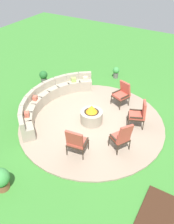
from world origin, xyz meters
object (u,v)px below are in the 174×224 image
at_px(fire_pit, 92,115).
at_px(potted_plant_0, 0,179).
at_px(lounge_chair_front_left, 76,141).
at_px(potted_plant_1, 116,72).
at_px(potted_plant_2, 44,76).
at_px(curved_stone_bench, 50,99).
at_px(lounge_chair_back_right, 122,93).
at_px(lounge_chair_front_right, 122,137).
at_px(lounge_chair_back_left, 139,114).

bearing_deg(fire_pit, potted_plant_0, 168.84).
distance_m(lounge_chair_front_left, potted_plant_1, 5.63).
bearing_deg(potted_plant_0, fire_pit, -11.16).
distance_m(lounge_chair_front_left, potted_plant_2, 5.04).
relative_size(fire_pit, curved_stone_bench, 0.19).
distance_m(curved_stone_bench, potted_plant_2, 2.01).
relative_size(lounge_chair_back_right, potted_plant_0, 1.43).
relative_size(curved_stone_bench, lounge_chair_front_left, 4.09).
xyz_separation_m(lounge_chair_front_left, lounge_chair_front_right, (0.92, -1.16, 0.01)).
bearing_deg(potted_plant_0, lounge_chair_front_left, -28.59).
relative_size(fire_pit, potted_plant_2, 1.27).
height_order(curved_stone_bench, lounge_chair_back_left, lounge_chair_back_left).
distance_m(curved_stone_bench, lounge_chair_back_right, 3.04).
relative_size(fire_pit, lounge_chair_back_right, 0.81).
xyz_separation_m(fire_pit, lounge_chair_front_right, (-0.79, -1.57, 0.28)).
relative_size(lounge_chair_front_left, lounge_chair_back_left, 1.03).
bearing_deg(lounge_chair_front_right, curved_stone_bench, 106.43).
distance_m(lounge_chair_front_right, lounge_chair_back_left, 1.48).
distance_m(fire_pit, lounge_chair_back_right, 1.77).
xyz_separation_m(potted_plant_0, potted_plant_1, (7.65, -0.04, -0.07)).
relative_size(curved_stone_bench, lounge_chair_back_left, 4.20).
height_order(lounge_chair_back_left, potted_plant_0, lounge_chair_back_left).
bearing_deg(fire_pit, curved_stone_bench, 88.26).
xyz_separation_m(lounge_chair_front_right, potted_plant_1, (4.58, 2.29, -0.31)).
xyz_separation_m(curved_stone_bench, lounge_chair_back_right, (1.61, -2.57, 0.22)).
height_order(lounge_chair_front_left, lounge_chair_back_right, lounge_chair_front_left).
distance_m(lounge_chair_front_left, lounge_chair_back_left, 2.69).
xyz_separation_m(potted_plant_1, potted_plant_2, (-2.33, 2.77, 0.07)).
bearing_deg(lounge_chair_back_left, lounge_chair_front_right, 155.41).
xyz_separation_m(curved_stone_bench, lounge_chair_back_left, (0.63, -3.67, 0.23)).
distance_m(lounge_chair_back_left, potted_plant_1, 3.89).
relative_size(lounge_chair_front_left, potted_plant_0, 1.51).
distance_m(lounge_chair_front_right, potted_plant_0, 3.86).
bearing_deg(lounge_chair_back_right, lounge_chair_front_right, 136.12).
height_order(lounge_chair_front_left, potted_plant_1, lounge_chair_front_left).
bearing_deg(fire_pit, potted_plant_2, 67.26).
relative_size(fire_pit, lounge_chair_front_right, 0.74).
bearing_deg(lounge_chair_front_right, potted_plant_1, 56.23).
height_order(lounge_chair_front_right, potted_plant_2, lounge_chair_front_right).
bearing_deg(potted_plant_0, lounge_chair_back_left, -27.55).
bearing_deg(potted_plant_0, potted_plant_1, -0.28).
bearing_deg(potted_plant_2, lounge_chair_front_left, -129.09).
bearing_deg(potted_plant_1, potted_plant_2, 130.01).
bearing_deg(potted_plant_2, lounge_chair_front_right, -113.97).
height_order(fire_pit, curved_stone_bench, curved_stone_bench).
xyz_separation_m(potted_plant_0, potted_plant_2, (5.32, 2.74, -0.01)).
xyz_separation_m(fire_pit, lounge_chair_front_left, (-1.71, -0.41, 0.27)).
distance_m(lounge_chair_front_right, lounge_chair_back_right, 2.68).
height_order(lounge_chair_back_left, lounge_chair_back_right, lounge_chair_back_left).
bearing_deg(potted_plant_2, lounge_chair_back_right, -87.03).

